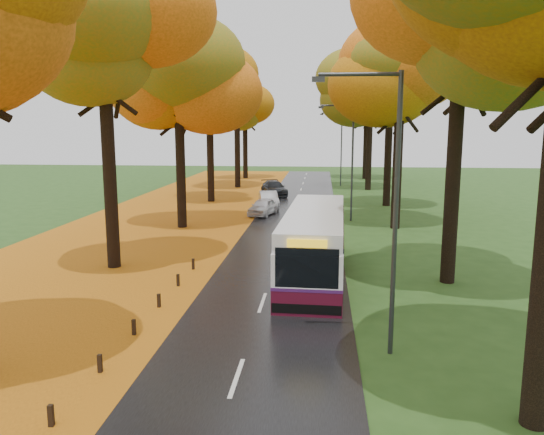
# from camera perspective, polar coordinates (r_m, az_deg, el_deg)

# --- Properties ---
(road) EXTENTS (6.50, 90.00, 0.04)m
(road) POSITION_cam_1_polar(r_m,az_deg,el_deg) (32.53, 1.52, -1.74)
(road) COLOR black
(road) RESTS_ON ground
(centre_line) EXTENTS (0.12, 90.00, 0.01)m
(centre_line) POSITION_cam_1_polar(r_m,az_deg,el_deg) (32.52, 1.52, -1.69)
(centre_line) COLOR silver
(centre_line) RESTS_ON road
(leaf_verge) EXTENTS (12.00, 90.00, 0.02)m
(leaf_verge) POSITION_cam_1_polar(r_m,az_deg,el_deg) (34.32, -13.65, -1.42)
(leaf_verge) COLOR #85440C
(leaf_verge) RESTS_ON ground
(leaf_drift) EXTENTS (0.90, 90.00, 0.01)m
(leaf_drift) POSITION_cam_1_polar(r_m,az_deg,el_deg) (32.86, -3.79, -1.59)
(leaf_drift) COLOR orange
(leaf_drift) RESTS_ON road
(trees_left) EXTENTS (9.20, 74.00, 13.88)m
(trees_left) POSITION_cam_1_polar(r_m,az_deg,el_deg) (35.24, -10.29, 14.55)
(trees_left) COLOR black
(trees_left) RESTS_ON ground
(trees_right) EXTENTS (9.30, 74.20, 13.96)m
(trees_right) POSITION_cam_1_polar(r_m,az_deg,el_deg) (34.23, 14.35, 14.81)
(trees_right) COLOR black
(trees_right) RESTS_ON ground
(bollard_row) EXTENTS (0.11, 23.51, 0.52)m
(bollard_row) POSITION_cam_1_polar(r_m,az_deg,el_deg) (14.34, -20.16, -16.77)
(bollard_row) COLOR black
(bollard_row) RESTS_ON ground
(streetlamp_near) EXTENTS (2.45, 0.18, 8.00)m
(streetlamp_near) POSITION_cam_1_polar(r_m,az_deg,el_deg) (15.02, 12.29, 2.63)
(streetlamp_near) COLOR #333538
(streetlamp_near) RESTS_ON ground
(streetlamp_mid) EXTENTS (2.45, 0.18, 8.00)m
(streetlamp_mid) POSITION_cam_1_polar(r_m,az_deg,el_deg) (36.88, 8.26, 6.89)
(streetlamp_mid) COLOR #333538
(streetlamp_mid) RESTS_ON ground
(streetlamp_far) EXTENTS (2.45, 0.18, 8.00)m
(streetlamp_far) POSITION_cam_1_polar(r_m,az_deg,el_deg) (58.85, 7.23, 7.97)
(streetlamp_far) COLOR #333538
(streetlamp_far) RESTS_ON ground
(bus) EXTENTS (2.89, 10.97, 2.86)m
(bus) POSITION_cam_1_polar(r_m,az_deg,el_deg) (23.37, 4.63, -2.55)
(bus) COLOR #4A0B1E
(bus) RESTS_ON road
(car_white) EXTENTS (2.24, 3.86, 1.23)m
(car_white) POSITION_cam_1_polar(r_m,az_deg,el_deg) (39.06, -0.97, 1.17)
(car_white) COLOR silver
(car_white) RESTS_ON road
(car_silver) EXTENTS (2.11, 4.11, 1.29)m
(car_silver) POSITION_cam_1_polar(r_m,az_deg,el_deg) (42.69, -0.36, 1.95)
(car_silver) COLOR #9EA0A5
(car_silver) RESTS_ON road
(car_dark) EXTENTS (3.18, 5.03, 1.36)m
(car_dark) POSITION_cam_1_polar(r_m,az_deg,el_deg) (50.09, 0.22, 3.15)
(car_dark) COLOR black
(car_dark) RESTS_ON road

